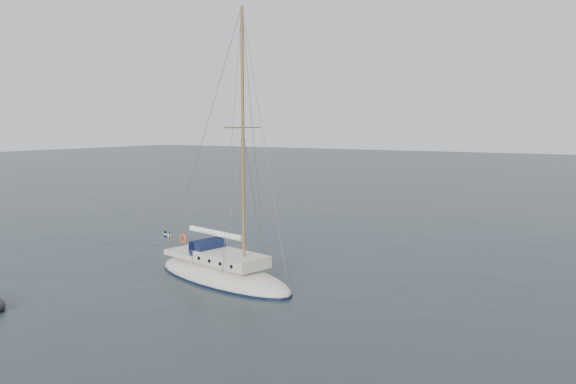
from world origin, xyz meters
The scene contains 3 objects.
ground centered at (0.00, 0.00, 0.00)m, with size 300.00×300.00×0.00m, color black.
sailboat centered at (-3.48, -0.81, 1.11)m, with size 10.27×3.07×14.63m.
dinghy centered at (-1.97, 0.03, 0.16)m, with size 2.60×1.18×0.37m.
Camera 1 is at (14.67, -23.94, 8.27)m, focal length 35.00 mm.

